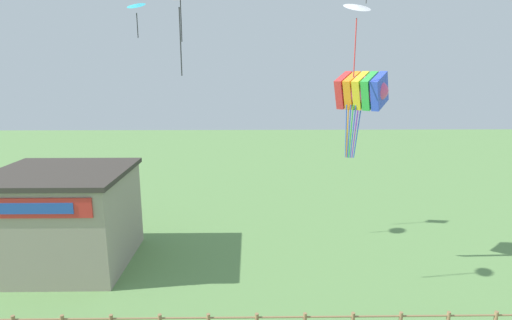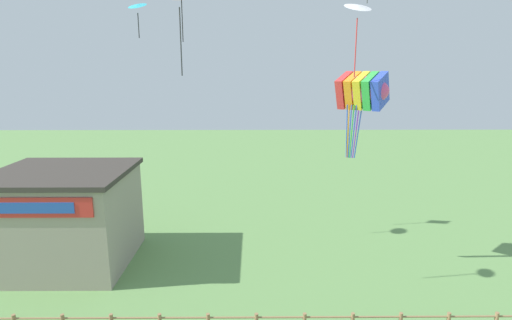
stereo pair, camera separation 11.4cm
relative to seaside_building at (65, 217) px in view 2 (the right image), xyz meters
name	(u,v)px [view 2 (the right image)]	position (x,y,z in m)	size (l,w,h in m)	color
seaside_building	(65,217)	(0.00, 0.00, 0.00)	(6.62, 6.04, 4.97)	gray
kite_rainbow_parafoil	(362,91)	(14.78, -0.47, 6.41)	(3.07, 2.90, 4.12)	#E54C8C
kite_orange_delta	(179,2)	(6.86, -3.33, 9.87)	(0.90, 0.88, 3.07)	orange
kite_white_delta	(358,8)	(14.06, -1.71, 9.89)	(1.40, 1.36, 3.18)	white
kite_cyan_delta	(137,6)	(3.82, 1.93, 10.52)	(1.18, 1.15, 1.81)	#2DB2C6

